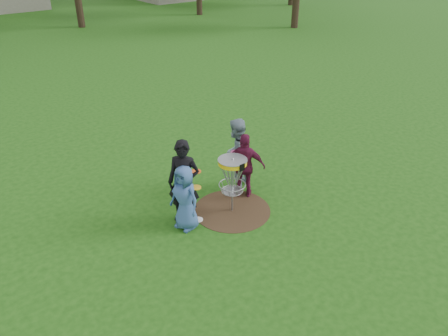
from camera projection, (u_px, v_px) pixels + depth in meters
ground at (232, 210)px, 10.22m from camera, size 100.00×100.00×0.00m
dirt_patch at (232, 210)px, 10.22m from camera, size 1.80×1.80×0.01m
player_blue at (185, 198)px, 9.30m from camera, size 0.62×0.82×1.50m
player_black at (184, 182)px, 9.42m from camera, size 0.81×0.85×1.95m
player_grey at (236, 155)px, 10.70m from camera, size 1.07×0.95×1.84m
player_maroon at (245, 166)px, 10.40m from camera, size 0.95×0.98×1.65m
disc_on_grass at (198, 220)px, 9.87m from camera, size 0.22×0.22×0.02m
disc_golf_basket at (232, 172)px, 9.73m from camera, size 0.66×0.67×1.38m
held_discs at (218, 168)px, 9.80m from camera, size 1.69×0.67×0.30m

